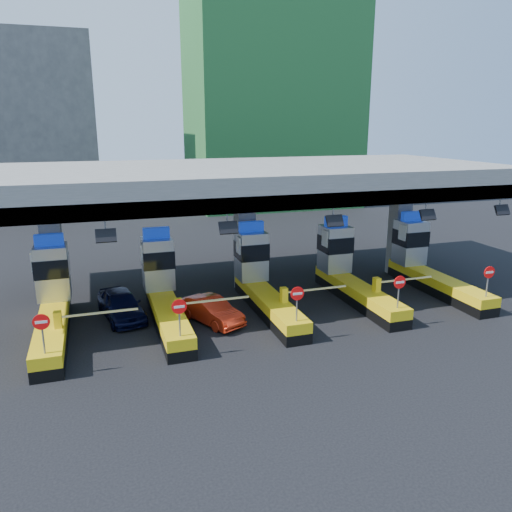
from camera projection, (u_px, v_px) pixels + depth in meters
name	position (u px, v px, depth m)	size (l,w,h in m)	color
ground	(262.00, 307.00, 25.82)	(120.00, 120.00, 0.00)	black
toll_canopy	(245.00, 182.00, 26.88)	(28.00, 12.09, 7.00)	slate
toll_lane_far_left	(52.00, 300.00, 22.71)	(4.43, 8.00, 4.16)	black
toll_lane_left	(163.00, 289.00, 24.21)	(4.43, 8.00, 4.16)	black
toll_lane_center	(260.00, 279.00, 25.72)	(4.43, 8.00, 4.16)	black
toll_lane_right	(347.00, 271.00, 27.22)	(4.43, 8.00, 4.16)	black
toll_lane_far_right	(424.00, 263.00, 28.72)	(4.43, 8.00, 4.16)	black
bg_building_scaffold	(272.00, 79.00, 55.22)	(18.00, 12.00, 28.00)	#1E5926
bg_building_concrete	(26.00, 125.00, 52.36)	(14.00, 10.00, 18.00)	#4C4C49
van	(121.00, 305.00, 24.11)	(1.67, 4.15, 1.42)	black
red_car	(211.00, 310.00, 23.63)	(1.28, 3.67, 1.21)	red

